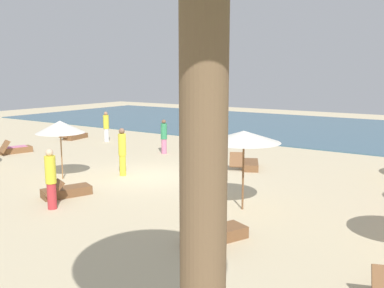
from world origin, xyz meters
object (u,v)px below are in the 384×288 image
at_px(person_1, 106,126).
at_px(person_0, 164,136).
at_px(umbrella_2, 60,127).
at_px(person_2, 122,151).
at_px(lounger_0, 14,149).
at_px(lounger_3, 75,136).
at_px(lounger_4, 215,235).
at_px(lounger_2, 65,191).
at_px(lounger_5, 249,164).
at_px(person_3, 51,178).
at_px(umbrella_5, 244,137).

bearing_deg(person_1, person_0, -11.80).
distance_m(umbrella_2, person_2, 2.42).
bearing_deg(lounger_0, lounger_3, 102.87).
distance_m(person_0, person_1, 5.03).
distance_m(lounger_4, person_0, 11.02).
distance_m(lounger_0, person_0, 7.32).
height_order(lounger_3, person_1, person_1).
distance_m(lounger_2, person_1, 10.87).
distance_m(lounger_3, person_2, 9.97).
bearing_deg(umbrella_2, lounger_5, 47.66).
bearing_deg(person_2, person_3, -75.01).
distance_m(lounger_2, lounger_5, 7.48).
height_order(umbrella_2, person_1, umbrella_2).
height_order(lounger_0, lounger_4, lounger_4).
bearing_deg(person_1, umbrella_2, -55.33).
bearing_deg(umbrella_5, lounger_2, -158.84).
xyz_separation_m(umbrella_2, lounger_0, (-6.05, 2.02, -1.76)).
relative_size(lounger_2, lounger_3, 1.03).
xyz_separation_m(lounger_3, person_0, (7.16, -0.65, 0.67)).
bearing_deg(lounger_2, person_2, 98.05).
xyz_separation_m(lounger_4, person_3, (-5.14, -0.56, 0.73)).
distance_m(person_1, person_3, 12.06).
height_order(person_2, person_3, person_2).
distance_m(lounger_0, person_1, 5.20).
bearing_deg(person_2, umbrella_2, -131.92).
xyz_separation_m(lounger_0, lounger_2, (7.95, -3.46, -0.01)).
bearing_deg(lounger_4, lounger_5, 110.88).
bearing_deg(lounger_4, umbrella_5, 103.25).
bearing_deg(lounger_0, person_0, 33.17).
xyz_separation_m(umbrella_2, lounger_3, (-7.11, 6.66, -1.76)).
bearing_deg(umbrella_2, person_2, 48.08).
height_order(umbrella_5, person_1, umbrella_5).
height_order(umbrella_5, person_3, umbrella_5).
xyz_separation_m(umbrella_2, umbrella_5, (7.12, 0.58, 0.18)).
distance_m(lounger_3, lounger_5, 12.10).
height_order(lounger_2, lounger_4, lounger_4).
xyz_separation_m(lounger_3, person_3, (9.67, -9.11, 0.72)).
distance_m(lounger_4, person_2, 7.21).
xyz_separation_m(lounger_3, person_1, (2.24, 0.38, 0.69)).
height_order(lounger_2, lounger_5, lounger_5).
bearing_deg(person_1, lounger_3, -170.32).
bearing_deg(person_0, lounger_0, -146.83).
xyz_separation_m(person_0, person_3, (2.51, -8.46, 0.06)).
bearing_deg(person_0, lounger_2, -76.06).
height_order(lounger_3, lounger_4, lounger_4).
distance_m(person_1, person_2, 8.33).
bearing_deg(lounger_2, lounger_3, 138.07).
bearing_deg(lounger_5, lounger_2, -113.81).
bearing_deg(lounger_3, person_1, 9.68).
relative_size(lounger_4, person_3, 0.99).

